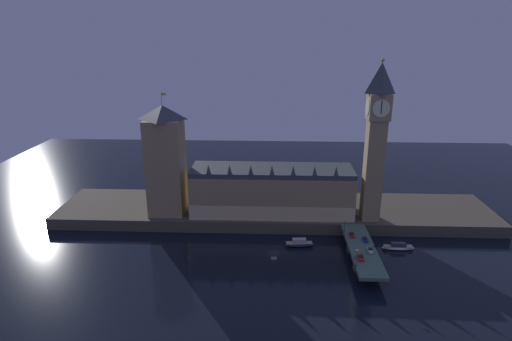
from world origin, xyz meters
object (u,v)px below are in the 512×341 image
car_southbound_lead (370,250)px  boat_downstream (398,247)px  victoria_tower (166,160)px  clock_tower (376,138)px  car_northbound_trail (361,257)px  street_lamp_near (357,256)px  car_southbound_trail (365,239)px  boat_upstream (299,244)px  car_northbound_lead (352,235)px  street_lamp_far (345,224)px  pedestrian_near_rail (355,257)px  pedestrian_mid_walk (374,246)px

car_southbound_lead → boat_downstream: bearing=41.6°
victoria_tower → clock_tower: bearing=-2.5°
car_northbound_trail → boat_downstream: car_northbound_trail is taller
street_lamp_near → car_southbound_trail: bearing=70.2°
victoria_tower → boat_upstream: bearing=-20.1°
car_northbound_lead → boat_downstream: 21.20m
car_southbound_lead → boat_upstream: 31.92m
car_southbound_lead → boat_downstream: car_southbound_lead is taller
car_northbound_trail → car_southbound_trail: 16.51m
car_northbound_trail → boat_downstream: 29.04m
car_southbound_trail → street_lamp_far: size_ratio=0.71×
car_southbound_lead → street_lamp_far: street_lamp_far is taller
car_northbound_trail → street_lamp_near: size_ratio=0.64×
street_lamp_near → street_lamp_far: size_ratio=1.14×
clock_tower → car_northbound_trail: (-11.44, -39.80, -38.67)m
car_southbound_lead → pedestrian_near_rail: bearing=-139.1°
pedestrian_near_rail → street_lamp_near: street_lamp_near is taller
car_southbound_lead → boat_downstream: size_ratio=0.28×
car_northbound_trail → car_southbound_lead: size_ratio=1.13×
car_northbound_trail → boat_downstream: (20.48, 19.83, -5.55)m
street_lamp_far → car_southbound_lead: bearing=-67.0°
clock_tower → victoria_tower: bearing=177.5°
car_southbound_lead → boat_upstream: (-27.80, 14.75, -5.33)m
clock_tower → car_northbound_trail: size_ratio=16.21×
car_northbound_lead → street_lamp_near: 25.89m
pedestrian_mid_walk → car_northbound_trail: bearing=-128.6°
pedestrian_mid_walk → street_lamp_far: bearing=124.0°
car_southbound_trail → street_lamp_near: size_ratio=0.62×
pedestrian_near_rail → street_lamp_far: (-0.40, 24.29, 3.06)m
boat_upstream → clock_tower: bearing=29.0°
victoria_tower → car_northbound_trail: bearing=-26.9°
victoria_tower → car_southbound_trail: size_ratio=13.16×
car_northbound_trail → street_lamp_far: street_lamp_far is taller
street_lamp_near → street_lamp_far: (0.00, 29.44, -0.56)m
car_southbound_lead → street_lamp_near: (-7.64, -11.42, 3.80)m
car_northbound_lead → pedestrian_mid_walk: size_ratio=2.68×
boat_upstream → boat_downstream: boat_upstream is taller
car_southbound_trail → pedestrian_near_rail: bearing=-114.2°
car_southbound_trail → boat_upstream: bearing=170.0°
car_northbound_trail → street_lamp_far: (-2.81, 23.96, 3.26)m
clock_tower → street_lamp_far: 41.33m
boat_upstream → boat_downstream: 43.46m
boat_downstream → car_northbound_lead: bearing=179.6°
car_northbound_trail → car_southbound_trail: (4.83, 15.79, -0.10)m
pedestrian_near_rail → street_lamp_far: bearing=90.9°
pedestrian_near_rail → victoria_tower: bearing=152.3°
street_lamp_near → boat_downstream: street_lamp_near is taller
car_northbound_lead → boat_downstream: bearing=-0.4°
clock_tower → car_northbound_trail: 56.66m
car_northbound_lead → car_northbound_trail: car_northbound_trail is taller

